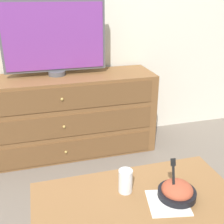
# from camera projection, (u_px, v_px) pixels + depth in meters

# --- Properties ---
(ground_plane) EXTENTS (12.00, 12.00, 0.00)m
(ground_plane) POSITION_uv_depth(u_px,v_px,m) (69.00, 138.00, 2.90)
(ground_plane) COLOR #70665B
(wall_back) EXTENTS (12.00, 0.05, 2.60)m
(wall_back) POSITION_uv_depth(u_px,v_px,m) (60.00, 3.00, 2.41)
(wall_back) COLOR silver
(wall_back) RESTS_ON ground_plane
(dresser) EXTENTS (1.66, 0.46, 0.73)m
(dresser) POSITION_uv_depth(u_px,v_px,m) (61.00, 116.00, 2.51)
(dresser) COLOR brown
(dresser) RESTS_ON ground_plane
(tv) EXTENTS (0.85, 0.15, 0.61)m
(tv) POSITION_uv_depth(u_px,v_px,m) (54.00, 38.00, 2.30)
(tv) COLOR #515156
(tv) RESTS_ON dresser
(coffee_table) EXTENTS (0.97, 0.50, 0.48)m
(coffee_table) POSITION_uv_depth(u_px,v_px,m) (136.00, 210.00, 1.36)
(coffee_table) COLOR olive
(coffee_table) RESTS_ON ground_plane
(takeout_bowl) EXTENTS (0.18, 0.18, 0.19)m
(takeout_bowl) POSITION_uv_depth(u_px,v_px,m) (177.00, 191.00, 1.32)
(takeout_bowl) COLOR black
(takeout_bowl) RESTS_ON coffee_table
(drink_cup) EXTENTS (0.07, 0.07, 0.12)m
(drink_cup) POSITION_uv_depth(u_px,v_px,m) (125.00, 182.00, 1.36)
(drink_cup) COLOR beige
(drink_cup) RESTS_ON coffee_table
(napkin) EXTENTS (0.22, 0.22, 0.00)m
(napkin) POSITION_uv_depth(u_px,v_px,m) (168.00, 203.00, 1.30)
(napkin) COLOR white
(napkin) RESTS_ON coffee_table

